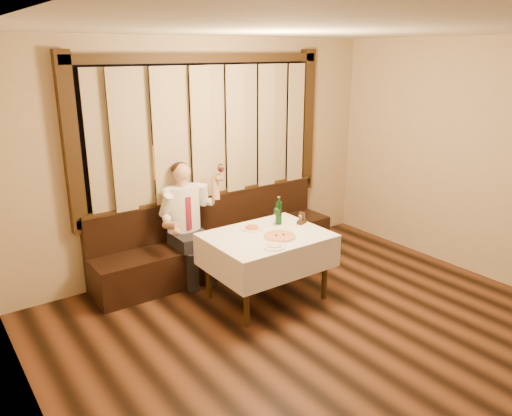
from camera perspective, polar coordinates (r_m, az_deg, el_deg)
room at (r=4.59m, az=6.76°, el=3.09°), size 5.01×6.01×2.81m
banquette at (r=6.30m, az=-4.37°, el=-4.14°), size 3.20×0.61×0.94m
dining_table at (r=5.38m, az=1.24°, el=-4.07°), size 1.27×0.97×0.76m
pizza at (r=5.25m, az=2.73°, el=-3.23°), size 0.35×0.35×0.04m
pasta_red at (r=5.48m, az=-0.47°, el=-2.11°), size 0.24×0.24×0.08m
pasta_cream at (r=4.99m, az=2.11°, el=-4.15°), size 0.23×0.23×0.08m
green_bottle at (r=5.61m, az=2.61°, el=-0.52°), size 0.07×0.07×0.32m
table_wine_glass at (r=5.58m, az=2.39°, el=-0.46°), size 0.08×0.08×0.21m
cruet_caddy at (r=5.68m, az=5.25°, el=-1.32°), size 0.14×0.10×0.14m
seated_man at (r=5.84m, az=-7.89°, el=-0.67°), size 0.78×0.58×1.42m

